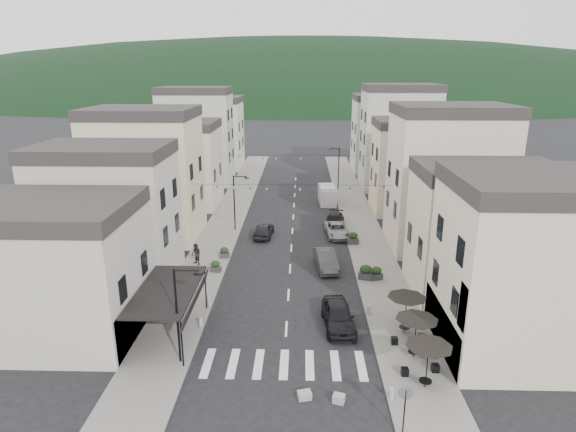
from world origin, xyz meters
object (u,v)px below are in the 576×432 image
at_px(parked_car_e, 264,230).
at_px(parked_car_c, 337,230).
at_px(pedestrian_b, 196,254).
at_px(parked_car_d, 335,221).
at_px(pedestrian_a, 189,282).
at_px(delivery_van, 327,194).
at_px(parked_car_b, 326,260).
at_px(parked_car_a, 338,316).

bearing_deg(parked_car_e, parked_car_c, -172.49).
relative_size(parked_car_c, parked_car_e, 1.12).
bearing_deg(pedestrian_b, parked_car_d, 86.00).
bearing_deg(pedestrian_a, parked_car_c, 24.79).
bearing_deg(delivery_van, pedestrian_b, -123.55).
bearing_deg(parked_car_b, parked_car_e, 120.43).
bearing_deg(parked_car_c, parked_car_b, -105.13).
bearing_deg(parked_car_d, parked_car_b, -89.64).
distance_m(delivery_van, pedestrian_a, 28.83).
bearing_deg(parked_car_b, pedestrian_b, 172.62).
height_order(parked_car_e, pedestrian_a, pedestrian_a).
bearing_deg(parked_car_e, delivery_van, -113.97).
relative_size(parked_car_c, parked_car_d, 1.05).
height_order(parked_car_b, parked_car_c, parked_car_b).
height_order(parked_car_b, pedestrian_b, pedestrian_b).
xyz_separation_m(parked_car_b, pedestrian_b, (-11.29, 0.18, 0.31)).
distance_m(parked_car_d, pedestrian_b, 17.07).
xyz_separation_m(parked_car_c, parked_car_d, (0.00, 3.12, -0.01)).
relative_size(parked_car_b, pedestrian_a, 2.53).
distance_m(parked_car_c, pedestrian_a, 18.32).
bearing_deg(delivery_van, parked_car_b, -95.78).
bearing_deg(parked_car_b, parked_car_d, 76.17).
distance_m(parked_car_d, pedestrian_a, 20.75).
distance_m(parked_car_c, delivery_van, 12.65).
distance_m(parked_car_b, parked_car_d, 11.59).
height_order(parked_car_b, delivery_van, delivery_van).
relative_size(parked_car_e, pedestrian_a, 2.33).
relative_size(parked_car_b, parked_car_e, 1.09).
relative_size(parked_car_a, pedestrian_a, 2.60).
distance_m(parked_car_b, pedestrian_a, 11.95).
distance_m(parked_car_e, pedestrian_a, 14.10).
bearing_deg(parked_car_c, delivery_van, 86.74).
relative_size(parked_car_a, parked_car_e, 1.12).
xyz_separation_m(pedestrian_a, pedestrian_b, (-0.59, 5.48, 0.04)).
xyz_separation_m(parked_car_a, parked_car_c, (1.14, 18.17, -0.15)).
xyz_separation_m(parked_car_c, pedestrian_b, (-12.78, -8.19, 0.42)).
relative_size(delivery_van, pedestrian_a, 2.71).
bearing_deg(parked_car_c, parked_car_a, -98.65).
distance_m(parked_car_b, parked_car_c, 8.51).
height_order(delivery_van, pedestrian_a, delivery_van).
height_order(parked_car_c, delivery_van, delivery_van).
bearing_deg(pedestrian_a, parked_car_a, -45.64).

